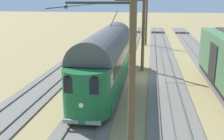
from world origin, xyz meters
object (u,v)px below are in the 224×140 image
at_px(catenary_pole_mid_near, 142,33).
at_px(catenary_pole_mid_far, 130,77).
at_px(catenary_pole_foreground, 146,20).
at_px(vintage_streetcar, 107,56).

bearing_deg(catenary_pole_mid_near, catenary_pole_mid_far, 90.00).
height_order(catenary_pole_foreground, catenary_pole_mid_near, same).
distance_m(catenary_pole_foreground, catenary_pole_mid_far, 28.12).
xyz_separation_m(vintage_streetcar, catenary_pole_mid_near, (-2.47, -4.61, 1.26)).
distance_m(vintage_streetcar, catenary_pole_mid_near, 5.38).
xyz_separation_m(vintage_streetcar, catenary_pole_foreground, (-2.47, -18.67, 1.26)).
bearing_deg(catenary_pole_foreground, catenary_pole_mid_near, 90.00).
distance_m(vintage_streetcar, catenary_pole_foreground, 18.87).
relative_size(vintage_streetcar, catenary_pole_mid_far, 2.31).
height_order(catenary_pole_foreground, catenary_pole_mid_far, same).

